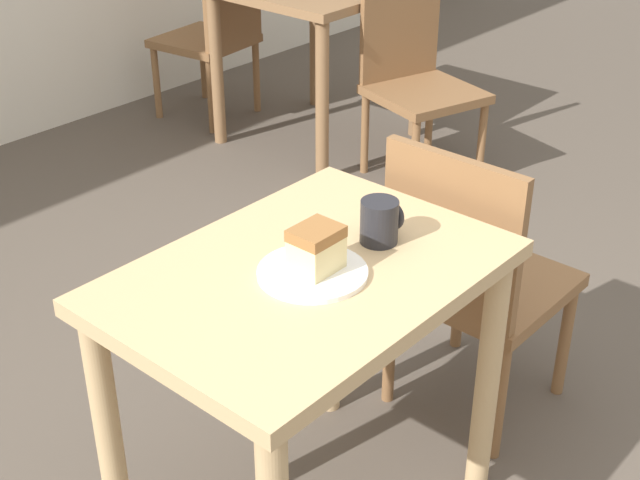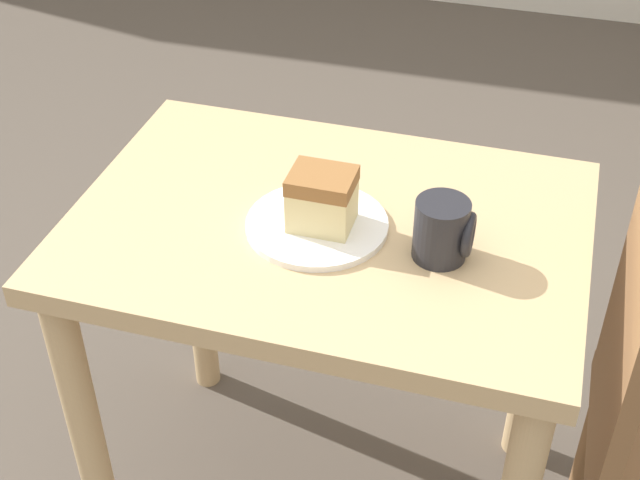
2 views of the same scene
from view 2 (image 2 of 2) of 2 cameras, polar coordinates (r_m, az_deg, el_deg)
dining_table_near at (r=1.59m, az=0.50°, el=-2.86°), size 0.87×0.62×0.76m
plate at (r=1.48m, az=-0.19°, el=0.99°), size 0.24×0.24×0.01m
cake_slice at (r=1.44m, az=0.13°, el=2.64°), size 0.10×0.09×0.10m
coffee_mug at (r=1.41m, az=7.92°, el=0.62°), size 0.09×0.09×0.10m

